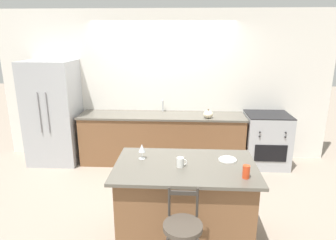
{
  "coord_description": "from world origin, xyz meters",
  "views": [
    {
      "loc": [
        0.39,
        -4.74,
        2.27
      ],
      "look_at": [
        0.17,
        -0.68,
        1.1
      ],
      "focal_mm": 32.0,
      "sensor_mm": 36.0,
      "label": 1
    }
  ],
  "objects_px": {
    "coffee_mug": "(181,162)",
    "tumbler_cup": "(246,172)",
    "wine_glass": "(142,148)",
    "pumpkin_decoration": "(208,114)",
    "oven_range": "(266,140)",
    "bar_stool_near": "(183,237)",
    "refrigerator": "(53,113)",
    "dinner_plate": "(228,159)"
  },
  "relations": [
    {
      "from": "refrigerator",
      "to": "dinner_plate",
      "type": "relative_size",
      "value": 9.1
    },
    {
      "from": "wine_glass",
      "to": "coffee_mug",
      "type": "xyz_separation_m",
      "value": [
        0.44,
        -0.19,
        -0.07
      ]
    },
    {
      "from": "refrigerator",
      "to": "bar_stool_near",
      "type": "bearing_deg",
      "value": -49.92
    },
    {
      "from": "oven_range",
      "to": "tumbler_cup",
      "type": "height_order",
      "value": "tumbler_cup"
    },
    {
      "from": "oven_range",
      "to": "tumbler_cup",
      "type": "bearing_deg",
      "value": -109.56
    },
    {
      "from": "refrigerator",
      "to": "pumpkin_decoration",
      "type": "height_order",
      "value": "refrigerator"
    },
    {
      "from": "oven_range",
      "to": "refrigerator",
      "type": "bearing_deg",
      "value": -179.66
    },
    {
      "from": "refrigerator",
      "to": "wine_glass",
      "type": "relative_size",
      "value": 10.48
    },
    {
      "from": "bar_stool_near",
      "to": "oven_range",
      "type": "bearing_deg",
      "value": 62.64
    },
    {
      "from": "wine_glass",
      "to": "refrigerator",
      "type": "bearing_deg",
      "value": 134.22
    },
    {
      "from": "refrigerator",
      "to": "tumbler_cup",
      "type": "relative_size",
      "value": 13.8
    },
    {
      "from": "oven_range",
      "to": "wine_glass",
      "type": "distance_m",
      "value": 2.79
    },
    {
      "from": "wine_glass",
      "to": "pumpkin_decoration",
      "type": "distance_m",
      "value": 1.99
    },
    {
      "from": "bar_stool_near",
      "to": "tumbler_cup",
      "type": "distance_m",
      "value": 0.88
    },
    {
      "from": "oven_range",
      "to": "bar_stool_near",
      "type": "bearing_deg",
      "value": -117.36
    },
    {
      "from": "bar_stool_near",
      "to": "wine_glass",
      "type": "relative_size",
      "value": 5.46
    },
    {
      "from": "wine_glass",
      "to": "tumbler_cup",
      "type": "distance_m",
      "value": 1.17
    },
    {
      "from": "refrigerator",
      "to": "pumpkin_decoration",
      "type": "relative_size",
      "value": 11.24
    },
    {
      "from": "bar_stool_near",
      "to": "wine_glass",
      "type": "height_order",
      "value": "wine_glass"
    },
    {
      "from": "pumpkin_decoration",
      "to": "tumbler_cup",
      "type": "bearing_deg",
      "value": -84.5
    },
    {
      "from": "wine_glass",
      "to": "tumbler_cup",
      "type": "bearing_deg",
      "value": -20.94
    },
    {
      "from": "oven_range",
      "to": "tumbler_cup",
      "type": "distance_m",
      "value": 2.55
    },
    {
      "from": "bar_stool_near",
      "to": "wine_glass",
      "type": "distance_m",
      "value": 1.1
    },
    {
      "from": "bar_stool_near",
      "to": "tumbler_cup",
      "type": "bearing_deg",
      "value": 36.12
    },
    {
      "from": "dinner_plate",
      "to": "coffee_mug",
      "type": "bearing_deg",
      "value": -158.9
    },
    {
      "from": "bar_stool_near",
      "to": "dinner_plate",
      "type": "bearing_deg",
      "value": 60.58
    },
    {
      "from": "tumbler_cup",
      "to": "refrigerator",
      "type": "bearing_deg",
      "value": 141.7
    },
    {
      "from": "refrigerator",
      "to": "coffee_mug",
      "type": "relative_size",
      "value": 16.46
    },
    {
      "from": "coffee_mug",
      "to": "tumbler_cup",
      "type": "distance_m",
      "value": 0.69
    },
    {
      "from": "wine_glass",
      "to": "pumpkin_decoration",
      "type": "bearing_deg",
      "value": 63.74
    },
    {
      "from": "oven_range",
      "to": "tumbler_cup",
      "type": "xyz_separation_m",
      "value": [
        -0.84,
        -2.36,
        0.5
      ]
    },
    {
      "from": "bar_stool_near",
      "to": "pumpkin_decoration",
      "type": "relative_size",
      "value": 5.85
    },
    {
      "from": "oven_range",
      "to": "dinner_plate",
      "type": "distance_m",
      "value": 2.2
    },
    {
      "from": "dinner_plate",
      "to": "wine_glass",
      "type": "bearing_deg",
      "value": -179.39
    },
    {
      "from": "dinner_plate",
      "to": "pumpkin_decoration",
      "type": "relative_size",
      "value": 1.24
    },
    {
      "from": "refrigerator",
      "to": "pumpkin_decoration",
      "type": "xyz_separation_m",
      "value": [
        2.75,
        -0.14,
        0.05
      ]
    },
    {
      "from": "wine_glass",
      "to": "tumbler_cup",
      "type": "xyz_separation_m",
      "value": [
        1.09,
        -0.42,
        -0.06
      ]
    },
    {
      "from": "oven_range",
      "to": "dinner_plate",
      "type": "xyz_separation_m",
      "value": [
        -0.96,
        -1.93,
        0.44
      ]
    },
    {
      "from": "coffee_mug",
      "to": "tumbler_cup",
      "type": "bearing_deg",
      "value": -19.08
    },
    {
      "from": "coffee_mug",
      "to": "pumpkin_decoration",
      "type": "distance_m",
      "value": 2.02
    },
    {
      "from": "oven_range",
      "to": "pumpkin_decoration",
      "type": "relative_size",
      "value": 5.75
    },
    {
      "from": "refrigerator",
      "to": "oven_range",
      "type": "xyz_separation_m",
      "value": [
        3.8,
        0.02,
        -0.45
      ]
    }
  ]
}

